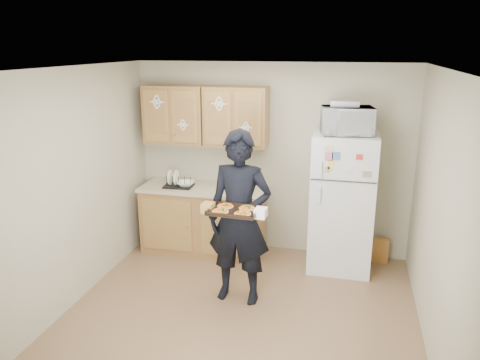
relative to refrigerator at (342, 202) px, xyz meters
name	(u,v)px	position (x,y,z in m)	size (l,w,h in m)	color
floor	(239,317)	(-0.95, -1.43, -0.85)	(3.60, 3.60, 0.00)	brown
ceiling	(239,69)	(-0.95, -1.43, 1.65)	(3.60, 3.60, 0.00)	silver
wall_back	(271,159)	(-0.95, 0.37, 0.40)	(3.60, 0.04, 2.50)	#ADA78C
wall_front	(168,297)	(-0.95, -3.23, 0.40)	(3.60, 0.04, 2.50)	#ADA78C
wall_left	(72,189)	(-2.75, -1.43, 0.40)	(0.04, 3.60, 2.50)	#ADA78C
wall_right	(440,218)	(0.85, -1.43, 0.40)	(0.04, 3.60, 2.50)	#ADA78C
refrigerator	(342,202)	(0.00, 0.00, 0.00)	(0.75, 0.70, 1.70)	white
base_cabinet	(204,221)	(-1.80, 0.05, -0.42)	(1.60, 0.60, 0.86)	brown
countertop	(203,189)	(-1.80, 0.05, 0.03)	(1.64, 0.64, 0.04)	#B7B08C
upper_cab_left	(175,114)	(-2.20, 0.18, 0.98)	(0.80, 0.33, 0.75)	brown
upper_cab_right	(236,117)	(-1.38, 0.18, 0.98)	(0.80, 0.33, 0.75)	brown
cereal_box	(380,250)	(0.52, 0.24, -0.69)	(0.20, 0.07, 0.32)	gold
person	(239,218)	(-1.04, -1.05, 0.09)	(0.69, 0.45, 1.88)	black
baking_tray	(234,211)	(-1.02, -1.35, 0.28)	(0.48, 0.36, 0.04)	black
pizza_front_left	(220,211)	(-1.14, -1.43, 0.30)	(0.16, 0.16, 0.02)	orange
pizza_front_right	(243,213)	(-0.91, -1.44, 0.30)	(0.16, 0.16, 0.02)	orange
pizza_back_left	(226,206)	(-1.13, -1.27, 0.30)	(0.16, 0.16, 0.02)	orange
pizza_back_right	(247,208)	(-0.91, -1.28, 0.30)	(0.16, 0.16, 0.02)	orange
microwave	(347,121)	(0.00, -0.05, 1.01)	(0.58, 0.39, 0.32)	white
foil_pan	(345,103)	(-0.04, -0.02, 1.20)	(0.32, 0.22, 0.07)	#B2B1B8
dish_rack	(179,181)	(-2.12, 0.00, 0.12)	(0.37, 0.28, 0.15)	black
bowl	(186,184)	(-2.02, 0.00, 0.10)	(0.23, 0.23, 0.06)	white
soap_bottle	(232,186)	(-1.36, -0.09, 0.14)	(0.08, 0.08, 0.18)	white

